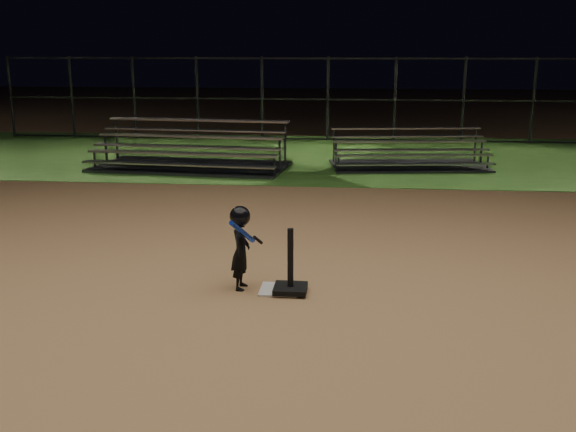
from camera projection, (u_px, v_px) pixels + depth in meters
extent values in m
plane|color=#A3774A|center=(279.00, 291.00, 7.79)|extent=(80.00, 80.00, 0.00)
cube|color=#305C1E|center=(322.00, 156.00, 17.43)|extent=(60.00, 8.00, 0.01)
cube|color=beige|center=(279.00, 290.00, 7.79)|extent=(0.45, 0.45, 0.02)
cube|color=black|center=(290.00, 288.00, 7.71)|extent=(0.38, 0.38, 0.06)
cylinder|color=black|center=(290.00, 258.00, 7.62)|extent=(0.07, 0.07, 0.69)
imported|color=black|center=(241.00, 252.00, 7.76)|extent=(0.22, 0.33, 0.90)
sphere|color=black|center=(240.00, 216.00, 7.65)|extent=(0.24, 0.24, 0.24)
cylinder|color=blue|center=(242.00, 232.00, 7.54)|extent=(0.24, 0.48, 0.37)
cylinder|color=black|center=(258.00, 240.00, 7.67)|extent=(0.10, 0.18, 0.14)
cube|color=#AAAAAE|center=(182.00, 153.00, 15.02)|extent=(4.45, 0.67, 0.04)
cube|color=#AAAAAE|center=(177.00, 164.00, 14.77)|extent=(4.45, 0.67, 0.03)
cube|color=#AAAAAE|center=(190.00, 136.00, 15.52)|extent=(4.45, 0.67, 0.04)
cube|color=#AAAAAE|center=(186.00, 147.00, 15.28)|extent=(4.45, 0.67, 0.03)
cube|color=#AAAAAE|center=(198.00, 120.00, 16.03)|extent=(4.45, 0.67, 0.04)
cube|color=#AAAAAE|center=(194.00, 130.00, 15.78)|extent=(4.45, 0.67, 0.03)
cube|color=#38383D|center=(191.00, 167.00, 15.70)|extent=(4.62, 2.56, 0.07)
cube|color=#B1B0B5|center=(414.00, 155.00, 15.27)|extent=(3.61, 0.70, 0.04)
cube|color=#B1B0B5|center=(416.00, 164.00, 15.07)|extent=(3.61, 0.70, 0.03)
cube|color=#B1B0B5|center=(409.00, 141.00, 15.69)|extent=(3.61, 0.70, 0.04)
cube|color=#B1B0B5|center=(411.00, 150.00, 15.49)|extent=(3.61, 0.70, 0.03)
cube|color=#B1B0B5|center=(406.00, 128.00, 16.11)|extent=(3.61, 0.70, 0.04)
cube|color=#B1B0B5|center=(407.00, 136.00, 15.91)|extent=(3.61, 0.70, 0.03)
cube|color=#38383D|center=(408.00, 166.00, 15.84)|extent=(3.82, 2.23, 0.05)
cube|color=#38383D|center=(327.00, 139.00, 20.32)|extent=(20.00, 0.05, 0.05)
cube|color=#38383D|center=(328.00, 99.00, 20.02)|extent=(20.00, 0.05, 0.05)
cube|color=#38383D|center=(328.00, 58.00, 19.73)|extent=(20.00, 0.05, 0.05)
cylinder|color=#38383D|center=(11.00, 97.00, 20.99)|extent=(0.08, 0.08, 2.50)
cylinder|color=#38383D|center=(166.00, 98.00, 20.51)|extent=(0.08, 0.08, 2.50)
cylinder|color=#38383D|center=(328.00, 99.00, 20.02)|extent=(0.08, 0.08, 2.50)
cylinder|color=#38383D|center=(498.00, 101.00, 19.54)|extent=(0.08, 0.08, 2.50)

